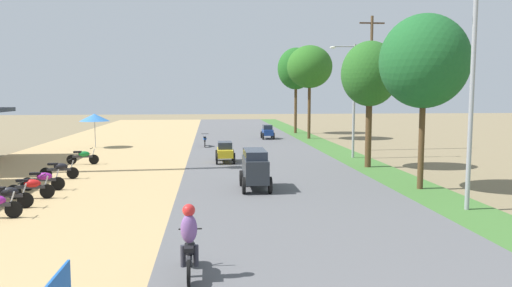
% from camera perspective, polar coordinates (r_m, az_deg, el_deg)
% --- Properties ---
extents(parked_motorbike_third, '(1.80, 0.54, 0.94)m').
position_cam_1_polar(parked_motorbike_third, '(19.59, -26.74, -5.30)').
color(parked_motorbike_third, black).
rests_on(parked_motorbike_third, dirt_shoulder).
extents(parked_motorbike_fourth, '(1.80, 0.54, 0.94)m').
position_cam_1_polar(parked_motorbike_fourth, '(20.95, -24.53, -4.50)').
color(parked_motorbike_fourth, black).
rests_on(parked_motorbike_fourth, dirt_shoulder).
extents(parked_motorbike_fifth, '(1.80, 0.54, 0.94)m').
position_cam_1_polar(parked_motorbike_fifth, '(22.50, -23.35, -3.77)').
color(parked_motorbike_fifth, black).
rests_on(parked_motorbike_fifth, dirt_shoulder).
extents(parked_motorbike_sixth, '(1.80, 0.54, 0.94)m').
position_cam_1_polar(parked_motorbike_sixth, '(25.16, -21.72, -2.72)').
color(parked_motorbike_sixth, black).
rests_on(parked_motorbike_sixth, dirt_shoulder).
extents(parked_motorbike_seventh, '(1.80, 0.54, 0.94)m').
position_cam_1_polar(parked_motorbike_seventh, '(29.79, -19.33, -1.35)').
color(parked_motorbike_seventh, black).
rests_on(parked_motorbike_seventh, dirt_shoulder).
extents(vendor_umbrella, '(2.20, 2.20, 2.52)m').
position_cam_1_polar(vendor_umbrella, '(38.51, -18.15, 2.88)').
color(vendor_umbrella, '#99999E').
rests_on(vendor_umbrella, dirt_shoulder).
extents(median_tree_nearest, '(3.69, 3.69, 7.33)m').
position_cam_1_polar(median_tree_nearest, '(21.92, 18.85, 8.94)').
color(median_tree_nearest, '#4C351E').
rests_on(median_tree_nearest, median_strip).
extents(median_tree_second, '(3.11, 3.11, 6.86)m').
position_cam_1_polar(median_tree_second, '(27.64, 13.01, 7.77)').
color(median_tree_second, '#4C351E').
rests_on(median_tree_second, median_strip).
extents(median_tree_third, '(3.98, 3.98, 8.21)m').
position_cam_1_polar(median_tree_third, '(44.15, 6.21, 8.77)').
color(median_tree_third, '#4C351E').
rests_on(median_tree_third, median_strip).
extents(median_tree_fourth, '(3.67, 3.67, 8.55)m').
position_cam_1_polar(median_tree_fourth, '(50.03, 4.63, 8.59)').
color(median_tree_fourth, '#4C351E').
rests_on(median_tree_fourth, median_strip).
extents(streetlamp_near, '(3.16, 0.20, 8.30)m').
position_cam_1_polar(streetlamp_near, '(18.54, 23.74, 7.48)').
color(streetlamp_near, gray).
rests_on(streetlamp_near, median_strip).
extents(streetlamp_mid, '(3.16, 0.20, 7.06)m').
position_cam_1_polar(streetlamp_mid, '(31.41, 11.26, 5.84)').
color(streetlamp_mid, gray).
rests_on(streetlamp_mid, median_strip).
extents(utility_pole_near, '(1.80, 0.20, 9.51)m').
position_cam_1_polar(utility_pole_near, '(36.32, 13.10, 7.02)').
color(utility_pole_near, brown).
rests_on(utility_pole_near, ground).
extents(car_van_charcoal, '(1.19, 2.41, 1.67)m').
position_cam_1_polar(car_van_charcoal, '(20.73, -0.11, -2.75)').
color(car_van_charcoal, '#282D33').
rests_on(car_van_charcoal, road_strip).
extents(car_sedan_yellow, '(1.10, 2.26, 1.19)m').
position_cam_1_polar(car_sedan_yellow, '(28.95, -3.60, -0.86)').
color(car_sedan_yellow, gold).
rests_on(car_sedan_yellow, road_strip).
extents(car_hatchback_blue, '(1.04, 2.00, 1.23)m').
position_cam_1_polar(car_hatchback_blue, '(43.52, 1.33, 1.42)').
color(car_hatchback_blue, navy).
rests_on(car_hatchback_blue, road_strip).
extents(motorbike_foreground_rider, '(0.54, 1.80, 1.66)m').
position_cam_1_polar(motorbike_foreground_rider, '(11.19, -7.70, -11.24)').
color(motorbike_foreground_rider, black).
rests_on(motorbike_foreground_rider, road_strip).
extents(motorbike_ahead_second, '(0.54, 1.80, 0.94)m').
position_cam_1_polar(motorbike_ahead_second, '(37.53, -5.93, 0.41)').
color(motorbike_ahead_second, black).
rests_on(motorbike_ahead_second, road_strip).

